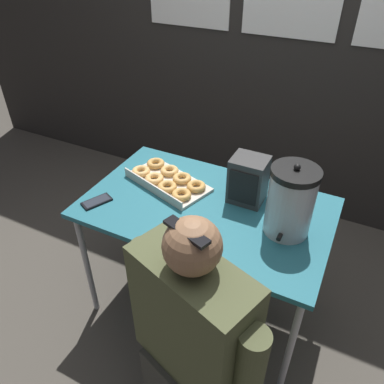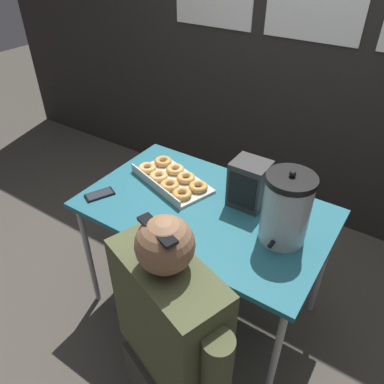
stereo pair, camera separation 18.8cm
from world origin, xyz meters
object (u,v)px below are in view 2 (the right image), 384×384
space_heater (249,184)px  person_seated (171,346)px  donut_box (172,179)px  coffee_urn (286,209)px  cell_phone (100,194)px

space_heater → person_seated: bearing=-85.0°
donut_box → space_heater: 0.45m
donut_box → coffee_urn: (0.68, -0.09, 0.14)m
donut_box → person_seated: (0.50, -0.70, -0.22)m
donut_box → person_seated: bearing=-36.6°
donut_box → person_seated: size_ratio=0.42×
space_heater → person_seated: size_ratio=0.20×
space_heater → donut_box: bearing=-172.5°
cell_phone → space_heater: space_heater is taller
coffee_urn → space_heater: bearing=148.8°
coffee_urn → donut_box: bearing=172.4°
cell_phone → space_heater: size_ratio=0.68×
cell_phone → person_seated: 0.86m
coffee_urn → person_seated: bearing=-106.2°
coffee_urn → space_heater: (-0.24, 0.15, -0.05)m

